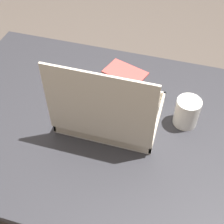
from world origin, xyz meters
The scene contains 5 objects.
ground_plane centered at (0.00, 0.00, 0.00)m, with size 8.00×8.00×0.00m, color #564C44.
dining_table centered at (0.00, 0.00, 0.63)m, with size 1.15×0.85×0.73m.
donut_box centered at (-0.06, 0.00, 0.78)m, with size 0.34×0.27×0.31m.
coffee_mug centered at (-0.32, -0.08, 0.79)m, with size 0.08×0.08×0.11m.
paper_napkin centered at (-0.04, -0.28, 0.73)m, with size 0.19×0.15×0.01m.
Camera 1 is at (-0.27, 0.69, 1.57)m, focal length 50.00 mm.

